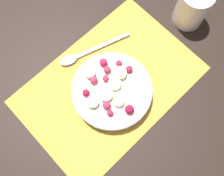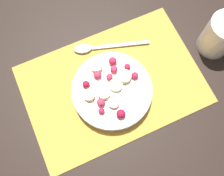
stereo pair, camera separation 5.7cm
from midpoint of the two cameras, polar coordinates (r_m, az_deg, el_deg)
name	(u,v)px [view 1 (the left image)]	position (r m, az deg, el deg)	size (l,w,h in m)	color
ground_plane	(110,85)	(0.62, -3.16, 0.31)	(3.00, 3.00, 0.00)	black
placemat	(110,84)	(0.62, -3.17, 0.40)	(0.43, 0.29, 0.01)	gold
fruit_bowl	(112,90)	(0.59, -2.80, -0.96)	(0.19, 0.19, 0.05)	silver
spoon	(81,55)	(0.65, -9.61, 7.15)	(0.19, 0.08, 0.01)	#B2B2B7
drinking_glass	(192,7)	(0.68, 15.58, 17.05)	(0.08, 0.08, 0.10)	white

